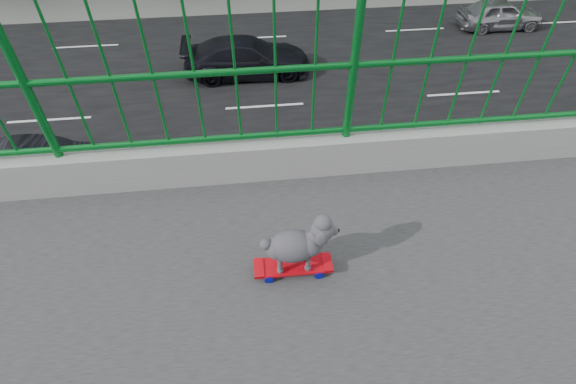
{
  "coord_description": "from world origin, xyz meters",
  "views": [
    {
      "loc": [
        1.01,
        -0.7,
        9.16
      ],
      "look_at": [
        -1.19,
        -0.45,
        6.98
      ],
      "focal_mm": 26.53,
      "sensor_mm": 36.0,
      "label": 1
    }
  ],
  "objects_px": {
    "skateboard": "(293,266)",
    "car_4": "(500,14)",
    "car_1": "(10,173)",
    "car_3": "(247,57)",
    "poodle": "(298,244)"
  },
  "relations": [
    {
      "from": "car_1",
      "to": "skateboard",
      "type": "bearing_deg",
      "value": 39.92
    },
    {
      "from": "car_1",
      "to": "car_3",
      "type": "bearing_deg",
      "value": 131.32
    },
    {
      "from": "skateboard",
      "to": "car_4",
      "type": "relative_size",
      "value": 0.12
    },
    {
      "from": "skateboard",
      "to": "car_3",
      "type": "relative_size",
      "value": 0.09
    },
    {
      "from": "skateboard",
      "to": "car_4",
      "type": "distance_m",
      "value": 23.15
    },
    {
      "from": "skateboard",
      "to": "car_4",
      "type": "xyz_separation_m",
      "value": [
        -18.32,
        12.64,
        -6.35
      ]
    },
    {
      "from": "poodle",
      "to": "skateboard",
      "type": "bearing_deg",
      "value": -90.0
    },
    {
      "from": "car_4",
      "to": "car_1",
      "type": "bearing_deg",
      "value": 115.71
    },
    {
      "from": "skateboard",
      "to": "car_1",
      "type": "height_order",
      "value": "skateboard"
    },
    {
      "from": "skateboard",
      "to": "poodle",
      "type": "xyz_separation_m",
      "value": [
        0.0,
        0.02,
        0.22
      ]
    },
    {
      "from": "poodle",
      "to": "car_3",
      "type": "height_order",
      "value": "poodle"
    },
    {
      "from": "skateboard",
      "to": "car_1",
      "type": "xyz_separation_m",
      "value": [
        -8.72,
        -7.3,
        -6.28
      ]
    },
    {
      "from": "car_1",
      "to": "car_4",
      "type": "distance_m",
      "value": 22.13
    },
    {
      "from": "poodle",
      "to": "car_1",
      "type": "relative_size",
      "value": 0.1
    },
    {
      "from": "skateboard",
      "to": "car_1",
      "type": "relative_size",
      "value": 0.1
    }
  ]
}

